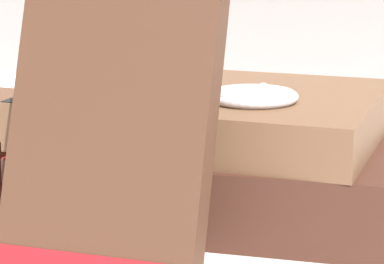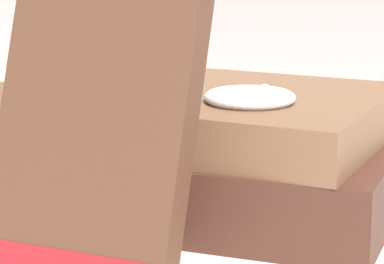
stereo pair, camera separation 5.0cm
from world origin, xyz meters
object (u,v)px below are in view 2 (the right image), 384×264
object	(u,v)px
book_flat_bottom	(212,172)
reading_glasses	(251,138)
book_leaning_front	(96,120)
book_flat_top	(205,113)
pocket_watch	(250,97)

from	to	relation	value
book_flat_bottom	reading_glasses	bearing A→B (deg)	99.24
book_leaning_front	reading_glasses	xyz separation A→B (m)	(-0.02, 0.28, -0.07)
book_flat_top	reading_glasses	world-z (taller)	book_flat_top
pocket_watch	reading_glasses	world-z (taller)	pocket_watch
reading_glasses	book_flat_top	bearing A→B (deg)	-82.63
book_leaning_front	pocket_watch	world-z (taller)	book_leaning_front
book_flat_top	book_leaning_front	xyz separation A→B (m)	(-0.01, -0.12, 0.02)
reading_glasses	book_leaning_front	bearing A→B (deg)	-88.68
book_flat_top	reading_glasses	distance (m)	0.18
book_flat_top	book_leaning_front	distance (m)	0.12
book_flat_top	reading_glasses	size ratio (longest dim) A/B	1.95
reading_glasses	pocket_watch	bearing A→B (deg)	-73.40
book_flat_bottom	reading_glasses	distance (m)	0.18
book_flat_top	book_leaning_front	bearing A→B (deg)	-92.91
book_flat_bottom	book_leaning_front	bearing A→B (deg)	-101.06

